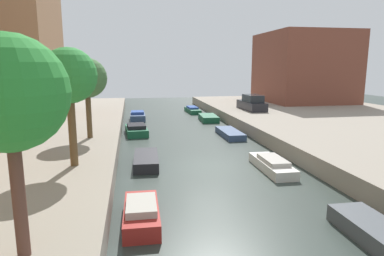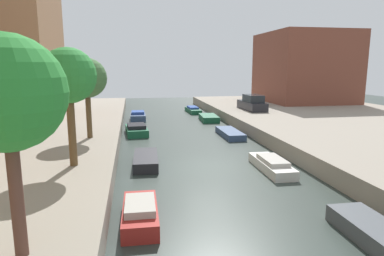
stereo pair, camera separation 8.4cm
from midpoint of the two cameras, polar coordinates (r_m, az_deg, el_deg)
The scene contains 15 objects.
ground_plane at distance 18.97m, azimuth 2.59°, elevation -6.46°, with size 84.00×84.00×0.00m, color #2D3833.
low_block_right at distance 46.40m, azimuth 18.36°, elevation 9.76°, with size 10.00×11.09×8.77m, color brown.
street_tree_1 at distance 8.51m, azimuth -28.99°, elevation 5.00°, with size 2.66×2.66×5.26m.
street_tree_2 at distance 15.91m, azimuth -20.36°, elevation 8.15°, with size 2.48×2.48×5.36m.
street_tree_3 at distance 22.07m, azimuth -17.56°, elevation 8.01°, with size 2.49×2.49×5.05m.
parked_car at distance 35.83m, azimuth 10.08°, elevation 4.12°, with size 1.78×4.77×1.61m.
moored_boat_left_2 at distance 12.45m, azimuth -8.79°, elevation -14.11°, with size 1.30×3.23×0.84m.
moored_boat_left_3 at distance 19.23m, azimuth -7.93°, elevation -5.42°, with size 1.50×3.69×0.58m.
moored_boat_left_4 at distance 27.92m, azimuth -9.53°, elevation -0.31°, with size 1.88×3.76×0.87m.
moored_boat_left_5 at distance 35.26m, azimuth -9.31°, elevation 1.97°, with size 1.53×3.16×0.92m.
moored_boat_right_1 at distance 12.69m, azimuth 28.45°, elevation -15.21°, with size 1.44×3.28×0.58m.
moored_boat_right_2 at distance 18.60m, azimuth 13.34°, elevation -6.09°, with size 1.30×4.02×0.72m.
moored_boat_right_3 at distance 26.96m, azimuth 6.38°, elevation -0.90°, with size 1.40×4.15×0.48m.
moored_boat_right_4 at distance 34.45m, azimuth 2.75°, elevation 1.71°, with size 1.81×3.60×0.58m.
moored_boat_right_5 at distance 40.61m, azimuth 0.03°, elevation 3.08°, with size 1.40×4.21×0.72m.
Camera 1 is at (-4.13, -17.68, 5.51)m, focal length 31.35 mm.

